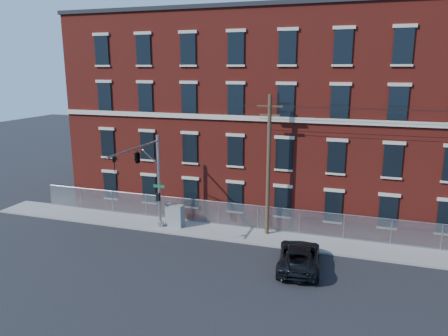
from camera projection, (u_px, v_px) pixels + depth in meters
ground at (216, 264)px, 26.54m from camera, size 140.00×140.00×0.00m
sidewalk at (417, 256)px, 27.52m from camera, size 65.00×3.00×0.12m
mill_building at (415, 116)px, 33.95m from camera, size 55.30×14.32×16.30m
chain_link_fence at (416, 234)px, 28.50m from camera, size 59.06×0.06×1.85m
traffic_signal_mast at (143, 165)px, 29.15m from camera, size 0.90×6.75×7.00m
utility_pole_near at (268, 163)px, 29.90m from camera, size 1.80×0.28×10.00m
pickup_truck at (299, 256)px, 25.90m from camera, size 2.97×5.48×1.46m
utility_cabinet at (175, 215)px, 32.40m from camera, size 1.39×0.78×1.67m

